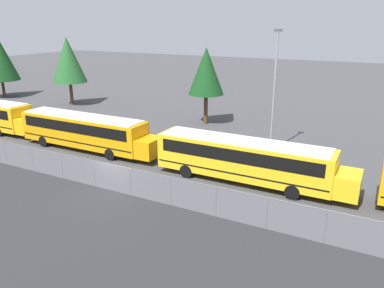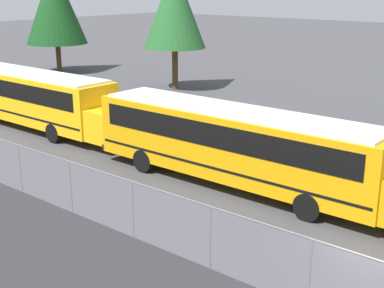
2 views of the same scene
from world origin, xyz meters
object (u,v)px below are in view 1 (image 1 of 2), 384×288
Objects in this scene: light_pole at (274,89)px; tree_0 at (68,60)px; school_bus_2 at (86,130)px; school_bus_3 at (246,158)px; tree_1 at (206,71)px.

tree_0 is at bearing 167.46° from light_pole.
school_bus_2 is at bearing -41.93° from tree_0.
school_bus_2 and school_bus_3 have the same top height.
light_pole is (-0.38, 7.37, 3.68)m from school_bus_3.
tree_0 is (-29.69, 6.60, 0.51)m from light_pole.
school_bus_2 is at bearing -153.93° from light_pole.
school_bus_2 is 20.89m from tree_0.
tree_0 is 20.61m from tree_1.
tree_1 reaches higher than school_bus_3.
school_bus_2 is 14.85m from school_bus_3.
tree_0 is 1.09× the size of tree_1.
tree_0 reaches higher than tree_1.
tree_1 is (-9.48, 13.30, 3.92)m from school_bus_3.
light_pole is at bearing 26.07° from school_bus_2.
light_pole is 10.86m from tree_1.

